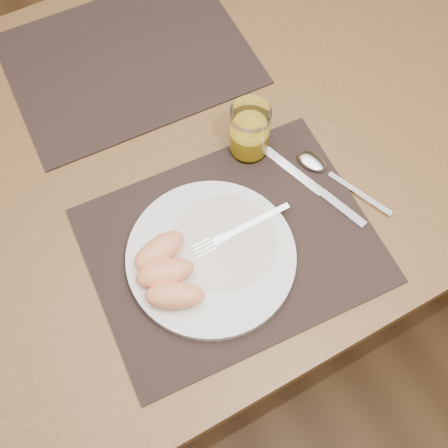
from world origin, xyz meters
TOP-DOWN VIEW (x-y plane):
  - ground at (0.00, 0.00)m, footprint 5.00×5.00m
  - table at (0.00, 0.00)m, footprint 1.40×0.90m
  - placemat_near at (-0.02, -0.22)m, footprint 0.47×0.38m
  - placemat_far at (-0.00, 0.22)m, footprint 0.47×0.37m
  - plate at (-0.06, -0.23)m, footprint 0.27×0.27m
  - plate_dressing at (-0.03, -0.22)m, footprint 0.17×0.17m
  - fork at (-0.01, -0.21)m, footprint 0.17×0.02m
  - knife at (0.16, -0.21)m, footprint 0.08×0.21m
  - spoon at (0.18, -0.16)m, footprint 0.09×0.19m
  - juice_glass at (0.10, -0.07)m, footprint 0.07×0.07m
  - grapefruit_wedges at (-0.14, -0.23)m, footprint 0.11×0.15m

SIDE VIEW (x-z plane):
  - ground at x=0.00m, z-range 0.00..0.00m
  - table at x=0.00m, z-range 0.29..1.04m
  - placemat_near at x=-0.02m, z-range 0.75..0.75m
  - placemat_far at x=0.00m, z-range 0.75..0.75m
  - knife at x=0.16m, z-range 0.75..0.76m
  - spoon at x=0.18m, z-range 0.75..0.77m
  - plate at x=-0.06m, z-range 0.75..0.77m
  - plate_dressing at x=-0.03m, z-range 0.77..0.77m
  - fork at x=-0.01m, z-range 0.77..0.77m
  - grapefruit_wedges at x=-0.14m, z-range 0.77..0.81m
  - juice_glass at x=0.10m, z-range 0.75..0.85m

